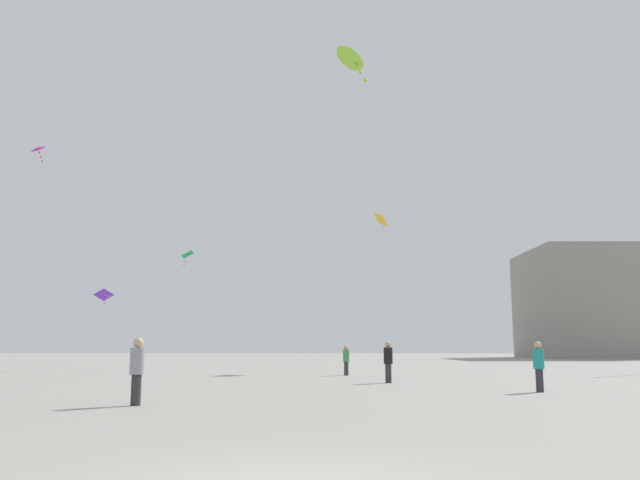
# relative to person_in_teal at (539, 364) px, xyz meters

# --- Properties ---
(person_in_teal) EXTENTS (0.37, 0.37, 1.68)m
(person_in_teal) POSITION_rel_person_in_teal_xyz_m (0.00, 0.00, 0.00)
(person_in_teal) COLOR #2D2D33
(person_in_teal) RESTS_ON ground_plane
(person_in_black) EXTENTS (0.38, 0.38, 1.74)m
(person_in_black) POSITION_rel_person_in_teal_xyz_m (-4.61, 5.56, 0.03)
(person_in_black) COLOR #2D2D33
(person_in_black) RESTS_ON ground_plane
(person_in_green) EXTENTS (0.34, 0.34, 1.58)m
(person_in_green) POSITION_rel_person_in_teal_xyz_m (-6.25, 12.89, -0.05)
(person_in_green) COLOR #2D2D33
(person_in_green) RESTS_ON ground_plane
(person_in_grey) EXTENTS (0.38, 0.38, 1.74)m
(person_in_grey) POSITION_rel_person_in_teal_xyz_m (-12.03, -5.30, 0.03)
(person_in_grey) COLOR #2D2D33
(person_in_grey) RESTS_ON ground_plane
(kite_magenta_diamond) EXTENTS (17.44, 1.57, 11.31)m
(kite_magenta_diamond) POSITION_rel_person_in_teal_xyz_m (-22.58, 11.85, 10.99)
(kite_magenta_diamond) COLOR #D12899
(kite_emerald_delta) EXTENTS (10.86, 7.54, 6.50)m
(kite_emerald_delta) POSITION_rel_person_in_teal_xyz_m (-16.17, 19.65, 6.34)
(kite_emerald_delta) COLOR green
(kite_violet_delta) EXTENTS (17.17, 9.89, 4.08)m
(kite_violet_delta) POSITION_rel_person_in_teal_xyz_m (-22.01, 21.92, 3.92)
(kite_violet_delta) COLOR purple
(kite_lime_diamond) EXTENTS (6.16, 1.10, 8.43)m
(kite_lime_diamond) POSITION_rel_person_in_teal_xyz_m (-6.47, -5.49, 8.38)
(kite_lime_diamond) COLOR #8CD12D
(kite_amber_delta) EXTENTS (3.00, 8.30, 8.99)m
(kite_amber_delta) POSITION_rel_person_in_teal_xyz_m (-3.74, 20.28, 8.85)
(kite_amber_delta) COLOR yellow
(building_left_hall) EXTENTS (15.55, 17.55, 14.65)m
(building_left_hall) POSITION_rel_person_in_teal_xyz_m (27.61, 68.07, 6.40)
(building_left_hall) COLOR gray
(building_left_hall) RESTS_ON ground_plane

